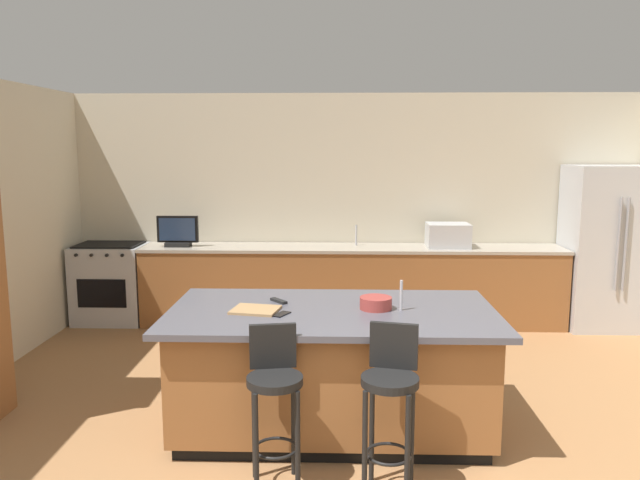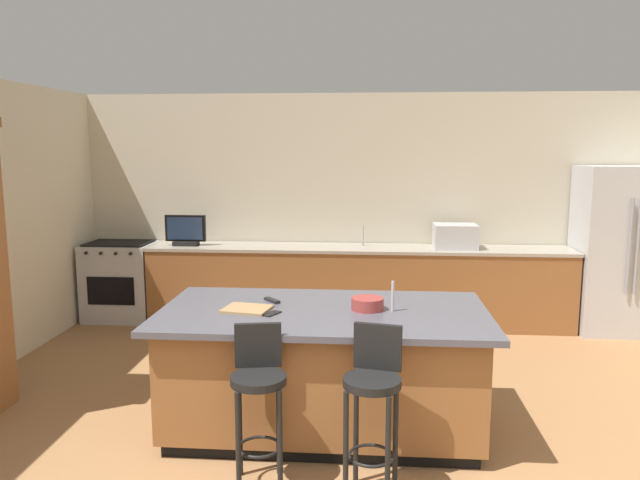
{
  "view_description": "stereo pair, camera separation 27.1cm",
  "coord_description": "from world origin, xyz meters",
  "px_view_note": "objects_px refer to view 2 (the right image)",
  "views": [
    {
      "loc": [
        -0.21,
        -2.19,
        2.07
      ],
      "look_at": [
        -0.38,
        3.32,
        1.21
      ],
      "focal_mm": 34.24,
      "sensor_mm": 36.0,
      "label": 1
    },
    {
      "loc": [
        0.06,
        -2.18,
        2.07
      ],
      "look_at": [
        -0.38,
        3.32,
        1.21
      ],
      "focal_mm": 34.24,
      "sensor_mm": 36.0,
      "label": 2
    }
  ],
  "objects_px": {
    "cell_phone": "(272,314)",
    "kitchen_island": "(323,369)",
    "fruit_bowl": "(367,304)",
    "microwave": "(455,236)",
    "range_oven": "(121,281)",
    "tv_remote": "(272,300)",
    "cutting_board": "(247,309)",
    "tv_monitor": "(186,232)",
    "bar_stool_right": "(373,396)",
    "refrigerator": "(619,250)",
    "bar_stool_left": "(259,391)"
  },
  "relations": [
    {
      "from": "cell_phone",
      "to": "kitchen_island",
      "type": "bearing_deg",
      "value": 48.89
    },
    {
      "from": "fruit_bowl",
      "to": "microwave",
      "type": "bearing_deg",
      "value": 69.77
    },
    {
      "from": "kitchen_island",
      "to": "fruit_bowl",
      "type": "distance_m",
      "value": 0.58
    },
    {
      "from": "range_oven",
      "to": "microwave",
      "type": "bearing_deg",
      "value": 0.02
    },
    {
      "from": "fruit_bowl",
      "to": "tv_remote",
      "type": "height_order",
      "value": "fruit_bowl"
    },
    {
      "from": "cutting_board",
      "to": "tv_monitor",
      "type": "bearing_deg",
      "value": 114.97
    },
    {
      "from": "bar_stool_right",
      "to": "cell_phone",
      "type": "bearing_deg",
      "value": 148.25
    },
    {
      "from": "refrigerator",
      "to": "tv_remote",
      "type": "distance_m",
      "value": 4.28
    },
    {
      "from": "kitchen_island",
      "to": "tv_monitor",
      "type": "distance_m",
      "value": 3.27
    },
    {
      "from": "cell_phone",
      "to": "tv_remote",
      "type": "height_order",
      "value": "tv_remote"
    },
    {
      "from": "cell_phone",
      "to": "tv_remote",
      "type": "distance_m",
      "value": 0.35
    },
    {
      "from": "refrigerator",
      "to": "fruit_bowl",
      "type": "relative_size",
      "value": 7.99
    },
    {
      "from": "tv_monitor",
      "to": "tv_remote",
      "type": "distance_m",
      "value": 2.83
    },
    {
      "from": "range_oven",
      "to": "bar_stool_right",
      "type": "distance_m",
      "value": 4.63
    },
    {
      "from": "microwave",
      "to": "fruit_bowl",
      "type": "xyz_separation_m",
      "value": [
        -0.99,
        -2.68,
        -0.11
      ]
    },
    {
      "from": "fruit_bowl",
      "to": "cutting_board",
      "type": "relative_size",
      "value": 0.72
    },
    {
      "from": "range_oven",
      "to": "refrigerator",
      "type": "bearing_deg",
      "value": -0.42
    },
    {
      "from": "bar_stool_right",
      "to": "bar_stool_left",
      "type": "bearing_deg",
      "value": -173.63
    },
    {
      "from": "bar_stool_right",
      "to": "microwave",
      "type": "bearing_deg",
      "value": 87.54
    },
    {
      "from": "bar_stool_left",
      "to": "bar_stool_right",
      "type": "relative_size",
      "value": 0.97
    },
    {
      "from": "bar_stool_left",
      "to": "cutting_board",
      "type": "distance_m",
      "value": 0.8
    },
    {
      "from": "bar_stool_left",
      "to": "cutting_board",
      "type": "xyz_separation_m",
      "value": [
        -0.21,
        0.7,
        0.32
      ]
    },
    {
      "from": "kitchen_island",
      "to": "tv_monitor",
      "type": "xyz_separation_m",
      "value": [
        -1.81,
        2.65,
        0.62
      ]
    },
    {
      "from": "tv_remote",
      "to": "bar_stool_right",
      "type": "bearing_deg",
      "value": -93.44
    },
    {
      "from": "refrigerator",
      "to": "cutting_board",
      "type": "distance_m",
      "value": 4.54
    },
    {
      "from": "tv_remote",
      "to": "kitchen_island",
      "type": "bearing_deg",
      "value": -66.27
    },
    {
      "from": "fruit_bowl",
      "to": "tv_remote",
      "type": "xyz_separation_m",
      "value": [
        -0.72,
        0.17,
        -0.03
      ]
    },
    {
      "from": "bar_stool_right",
      "to": "fruit_bowl",
      "type": "height_order",
      "value": "bar_stool_right"
    },
    {
      "from": "microwave",
      "to": "bar_stool_left",
      "type": "distance_m",
      "value": 3.86
    },
    {
      "from": "kitchen_island",
      "to": "refrigerator",
      "type": "bearing_deg",
      "value": 40.74
    },
    {
      "from": "refrigerator",
      "to": "cell_phone",
      "type": "relative_size",
      "value": 12.35
    },
    {
      "from": "fruit_bowl",
      "to": "tv_remote",
      "type": "relative_size",
      "value": 1.36
    },
    {
      "from": "bar_stool_right",
      "to": "tv_remote",
      "type": "height_order",
      "value": "bar_stool_right"
    },
    {
      "from": "refrigerator",
      "to": "microwave",
      "type": "bearing_deg",
      "value": 178.61
    },
    {
      "from": "microwave",
      "to": "bar_stool_right",
      "type": "xyz_separation_m",
      "value": [
        -0.95,
        -3.54,
        -0.43
      ]
    },
    {
      "from": "tv_monitor",
      "to": "fruit_bowl",
      "type": "height_order",
      "value": "tv_monitor"
    },
    {
      "from": "tv_monitor",
      "to": "cell_phone",
      "type": "bearing_deg",
      "value": -62.5
    },
    {
      "from": "bar_stool_left",
      "to": "kitchen_island",
      "type": "bearing_deg",
      "value": 55.85
    },
    {
      "from": "refrigerator",
      "to": "microwave",
      "type": "distance_m",
      "value": 1.8
    },
    {
      "from": "range_oven",
      "to": "tv_remote",
      "type": "relative_size",
      "value": 5.5
    },
    {
      "from": "microwave",
      "to": "tv_remote",
      "type": "relative_size",
      "value": 2.82
    },
    {
      "from": "kitchen_island",
      "to": "cell_phone",
      "type": "distance_m",
      "value": 0.59
    },
    {
      "from": "cell_phone",
      "to": "cutting_board",
      "type": "relative_size",
      "value": 0.47
    },
    {
      "from": "bar_stool_left",
      "to": "bar_stool_right",
      "type": "xyz_separation_m",
      "value": [
        0.69,
        -0.08,
        0.03
      ]
    },
    {
      "from": "range_oven",
      "to": "cutting_board",
      "type": "xyz_separation_m",
      "value": [
        2.09,
        -2.76,
        0.45
      ]
    },
    {
      "from": "refrigerator",
      "to": "cell_phone",
      "type": "xyz_separation_m",
      "value": [
        -3.44,
        -2.81,
        -0.02
      ]
    },
    {
      "from": "bar_stool_right",
      "to": "cutting_board",
      "type": "relative_size",
      "value": 3.17
    },
    {
      "from": "cell_phone",
      "to": "cutting_board",
      "type": "height_order",
      "value": "cutting_board"
    },
    {
      "from": "tv_monitor",
      "to": "range_oven",
      "type": "bearing_deg",
      "value": 176.5
    },
    {
      "from": "microwave",
      "to": "bar_stool_right",
      "type": "distance_m",
      "value": 3.69
    }
  ]
}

